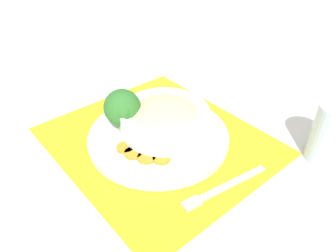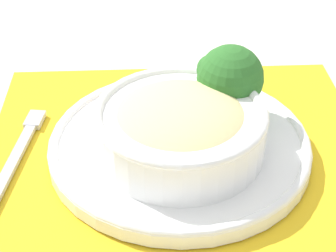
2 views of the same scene
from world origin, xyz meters
The scene contains 11 objects.
ground_plane centered at (0.00, 0.00, 0.00)m, with size 4.00×4.00×0.00m, color beige.
placemat centered at (0.00, 0.00, 0.00)m, with size 0.46×0.42×0.00m.
plate centered at (0.00, 0.00, 0.02)m, with size 0.30×0.30×0.02m.
bowl centered at (0.00, -0.02, 0.05)m, with size 0.19×0.19×0.07m.
broccoli_floret centered at (0.06, 0.05, 0.07)m, with size 0.08×0.08×0.09m.
carrot_slice_near centered at (0.00, 0.08, 0.02)m, with size 0.04×0.04×0.01m.
carrot_slice_middle centered at (-0.02, 0.08, 0.02)m, with size 0.04×0.04×0.01m.
carrot_slice_far centered at (-0.05, 0.06, 0.02)m, with size 0.04×0.04×0.01m.
carrot_slice_extra centered at (-0.07, 0.04, 0.02)m, with size 0.04×0.04×0.01m.
water_glass centered at (-0.25, -0.23, 0.05)m, with size 0.08×0.08×0.12m.
fork centered at (-0.18, 0.00, 0.01)m, with size 0.03×0.18×0.01m.
Camera 1 is at (-0.45, 0.32, 0.44)m, focal length 35.00 mm.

